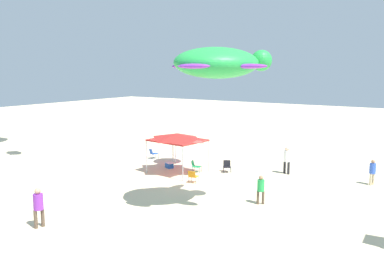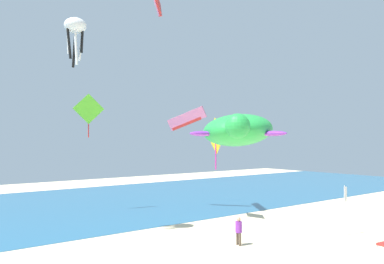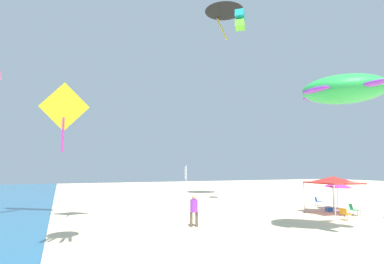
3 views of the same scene
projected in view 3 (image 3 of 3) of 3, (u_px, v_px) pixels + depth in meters
ground at (368, 222)px, 20.28m from camera, size 120.00×120.00×0.10m
canopy_tent at (333, 180)px, 23.33m from camera, size 3.73×3.19×2.81m
beach_umbrella at (338, 184)px, 25.82m from camera, size 2.19×2.17×2.35m
folding_chair_near_cooler at (353, 209)px, 22.64m from camera, size 0.75×0.68×0.82m
folding_chair_right_of_tent at (345, 213)px, 20.44m from camera, size 0.62×0.70×0.82m
folding_chair_facing_ocean at (318, 201)px, 28.13m from camera, size 0.73×0.79×0.82m
cooler_box at (329, 209)px, 24.66m from camera, size 0.73×0.64×0.40m
banner_flag at (186, 182)px, 27.10m from camera, size 0.36×0.06×3.66m
person_near_umbrella at (194, 208)px, 18.35m from camera, size 0.44×0.49×1.86m
kite_turtle_green at (346, 89)px, 15.97m from camera, size 5.27×5.27×1.69m
kite_delta_black at (224, 8)px, 35.57m from camera, size 5.48×5.48×3.42m
kite_box_teal at (240, 20)px, 29.20m from camera, size 1.27×1.26×1.90m
kite_diamond_yellow at (64, 109)px, 20.24m from camera, size 0.88×3.11×4.58m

